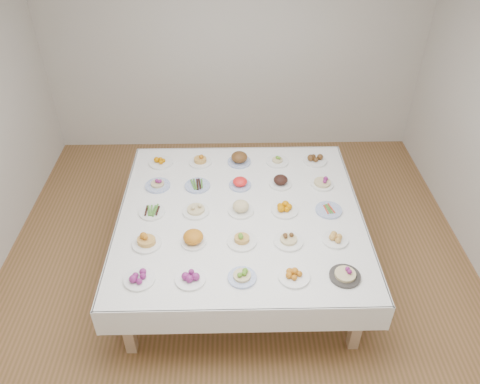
{
  "coord_description": "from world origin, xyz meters",
  "views": [
    {
      "loc": [
        -0.05,
        -3.43,
        3.64
      ],
      "look_at": [
        0.03,
        0.16,
        0.88
      ],
      "focal_mm": 35.0,
      "sensor_mm": 36.0,
      "label": 1
    }
  ],
  "objects_px": {
    "dish_0": "(139,276)",
    "dish_24": "(315,158)",
    "display_table": "(240,217)",
    "dish_12": "(241,206)"
  },
  "relations": [
    {
      "from": "display_table",
      "to": "dish_24",
      "type": "distance_m",
      "value": 1.21
    },
    {
      "from": "dish_0",
      "to": "dish_24",
      "type": "distance_m",
      "value": 2.39
    },
    {
      "from": "dish_0",
      "to": "dish_12",
      "type": "height_order",
      "value": "dish_12"
    },
    {
      "from": "display_table",
      "to": "dish_12",
      "type": "xyz_separation_m",
      "value": [
        0.0,
        0.01,
        0.13
      ]
    },
    {
      "from": "dish_24",
      "to": "dish_0",
      "type": "bearing_deg",
      "value": -134.82
    },
    {
      "from": "dish_0",
      "to": "display_table",
      "type": "bearing_deg",
      "value": 45.21
    },
    {
      "from": "display_table",
      "to": "dish_12",
      "type": "height_order",
      "value": "dish_12"
    },
    {
      "from": "dish_0",
      "to": "dish_24",
      "type": "height_order",
      "value": "dish_24"
    },
    {
      "from": "dish_0",
      "to": "dish_24",
      "type": "xyz_separation_m",
      "value": [
        1.69,
        1.7,
        0.01
      ]
    },
    {
      "from": "display_table",
      "to": "dish_0",
      "type": "distance_m",
      "value": 1.2
    }
  ]
}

